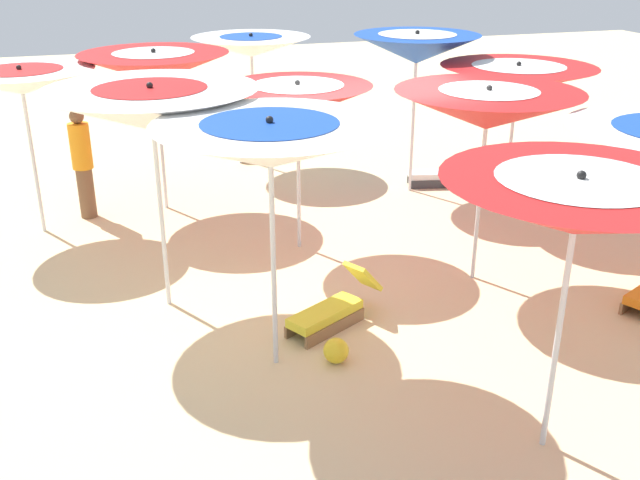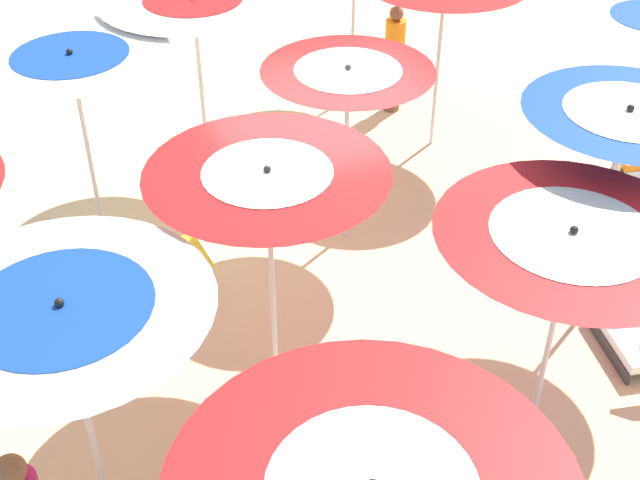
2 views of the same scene
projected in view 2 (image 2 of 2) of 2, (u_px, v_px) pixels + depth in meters
ground at (328, 278)px, 9.71m from camera, size 37.67×37.67×0.04m
beach_umbrella_1 at (64, 323)px, 5.92m from camera, size 2.19×2.19×2.35m
beach_umbrella_3 at (73, 71)px, 8.89m from camera, size 2.11×2.11×2.51m
beach_umbrella_4 at (268, 193)px, 7.26m from camera, size 2.14×2.14×2.40m
beach_umbrella_5 at (570, 250)px, 6.75m from camera, size 2.23×2.23×2.27m
beach_umbrella_6 at (195, 17)px, 10.02m from camera, size 2.26×2.26×2.56m
beach_umbrella_7 at (348, 86)px, 9.14m from camera, size 1.90×1.90×2.27m
beach_umbrella_8 at (625, 131)px, 7.74m from camera, size 1.96×1.96×2.58m
lounger_2 at (627, 342)px, 8.55m from camera, size 0.61×1.33×0.56m
lounger_3 at (163, 253)px, 9.72m from camera, size 0.89×1.25×0.61m
beachgoer_2 at (394, 58)px, 12.48m from camera, size 0.30×0.30×1.64m
beach_ball at (99, 264)px, 9.68m from camera, size 0.26×0.26×0.26m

